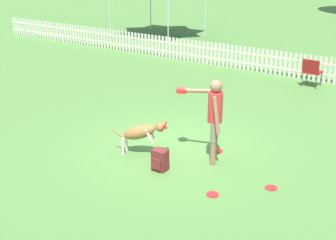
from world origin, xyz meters
name	(u,v)px	position (x,y,z in m)	size (l,w,h in m)	color
ground_plane	(176,146)	(0.00, 0.00, 0.00)	(240.00, 240.00, 0.00)	#4C7A38
handler_person	(213,112)	(0.98, -0.24, 1.06)	(1.08, 0.44, 1.68)	#8C664C
leaping_dog	(141,132)	(-0.38, -0.72, 0.49)	(1.22, 0.55, 0.78)	olive
frisbee_near_handler	(271,188)	(2.37, -0.60, 0.01)	(0.21, 0.21, 0.02)	red
frisbee_near_dog	(213,195)	(1.62, -1.38, 0.01)	(0.21, 0.21, 0.02)	red
frisbee_midfield	(218,151)	(0.85, 0.28, 0.01)	(0.21, 0.21, 0.02)	red
backpack_on_grass	(160,160)	(0.33, -1.09, 0.21)	(0.28, 0.25, 0.42)	maroon
picket_fence	(288,64)	(0.00, 6.60, 0.40)	(26.59, 0.04, 0.79)	beige
folding_chair_center	(312,70)	(0.99, 5.88, 0.51)	(0.52, 0.54, 0.86)	#333338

